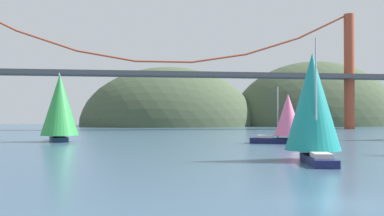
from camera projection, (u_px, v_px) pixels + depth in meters
The scene contains 7 objects.
ground_plane at pixel (335, 203), 18.67m from camera, with size 360.00×360.00×0.00m, color #385670.
headland_right at pixel (317, 125), 160.81m from camera, with size 64.77×44.00×47.63m, color #425138.
headland_center at pixel (169, 126), 152.99m from camera, with size 62.38×44.00×41.66m, color #425138.
suspension_bridge at pixel (164, 72), 112.95m from camera, with size 139.29×6.00×32.25m.
sailboat_green_sail at pixel (60, 106), 61.76m from camera, with size 6.31×9.13×10.01m.
sailboat_pink_spinnaker at pixel (287, 117), 58.05m from camera, with size 7.44×5.09×7.67m.
sailboat_teal_sail at pixel (313, 104), 35.89m from camera, with size 5.49×8.43×9.98m.
Camera 1 is at (-8.79, -17.67, 3.78)m, focal length 40.49 mm.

